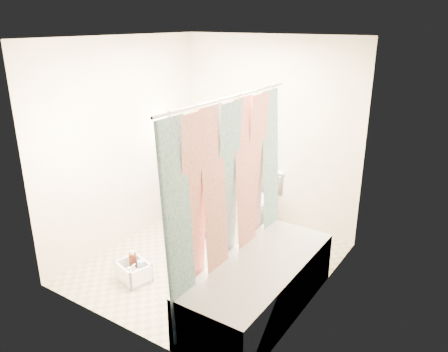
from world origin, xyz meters
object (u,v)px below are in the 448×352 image
Objects in this scene: bathtub at (260,285)px; toilet at (260,201)px; cleaning_caddy at (134,272)px; plumber at (200,176)px.

bathtub is 1.70m from toilet.
plumber is at bearing 107.18° from cleaning_caddy.
cleaning_caddy is at bearing -107.51° from toilet.
toilet is 0.86m from plumber.
bathtub is 1.36m from cleaning_caddy.
plumber is (-1.36, 0.94, 0.50)m from bathtub.
toilet is 1.95× the size of cleaning_caddy.
cleaning_caddy is (0.05, -1.23, -0.68)m from plumber.
toilet is at bearing 118.76° from bathtub.
toilet is at bearing 89.34° from cleaning_caddy.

